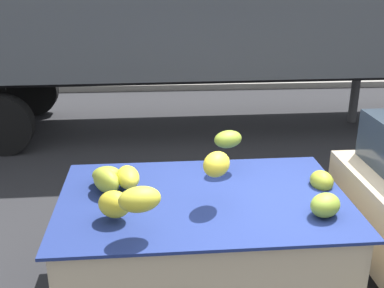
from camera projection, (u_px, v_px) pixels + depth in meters
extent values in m
cube|color=gray|center=(201.00, 84.00, 12.99)|extent=(80.00, 0.80, 0.16)
cube|color=#CCB793|center=(203.00, 242.00, 4.68)|extent=(2.66, 1.71, 0.08)
cube|color=#CCB793|center=(195.00, 184.00, 5.34)|extent=(2.64, 0.09, 0.44)
cube|color=#CCB793|center=(214.00, 270.00, 3.83)|extent=(2.64, 0.09, 0.44)
cube|color=#CCB793|center=(332.00, 214.00, 4.69)|extent=(0.08, 1.67, 0.44)
cube|color=#CCB793|center=(68.00, 226.00, 4.48)|extent=(0.08, 1.67, 0.44)
cube|color=#B21914|center=(195.00, 186.00, 5.38)|extent=(2.53, 0.05, 0.07)
cube|color=navy|center=(203.00, 199.00, 4.50)|extent=(2.79, 1.83, 0.03)
ellipsoid|color=gold|center=(128.00, 177.00, 4.57)|extent=(0.28, 0.41, 0.19)
ellipsoid|color=yellow|center=(216.00, 164.00, 4.23)|extent=(0.35, 0.39, 0.22)
ellipsoid|color=olive|center=(325.00, 205.00, 4.14)|extent=(0.39, 0.39, 0.21)
ellipsoid|color=olive|center=(322.00, 181.00, 4.73)|extent=(0.23, 0.30, 0.20)
ellipsoid|color=#A3AE31|center=(106.00, 181.00, 4.53)|extent=(0.37, 0.41, 0.24)
ellipsoid|color=gold|center=(140.00, 199.00, 3.74)|extent=(0.40, 0.33, 0.20)
ellipsoid|color=olive|center=(107.00, 175.00, 4.72)|extent=(0.30, 0.25, 0.16)
ellipsoid|color=gold|center=(114.00, 204.00, 4.05)|extent=(0.37, 0.35, 0.23)
ellipsoid|color=olive|center=(228.00, 139.00, 4.97)|extent=(0.39, 0.36, 0.18)
cylinder|color=black|center=(169.00, 225.00, 5.50)|extent=(0.64, 0.21, 0.64)
cube|color=black|center=(199.00, 74.00, 9.46)|extent=(11.05, 0.63, 0.30)
cylinder|color=black|center=(33.00, 91.00, 10.47)|extent=(1.09, 0.32, 1.08)
cylinder|color=black|center=(2.00, 125.00, 8.24)|extent=(1.09, 0.32, 1.08)
cylinder|color=#38383A|center=(355.00, 93.00, 9.90)|extent=(0.18, 0.18, 1.25)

